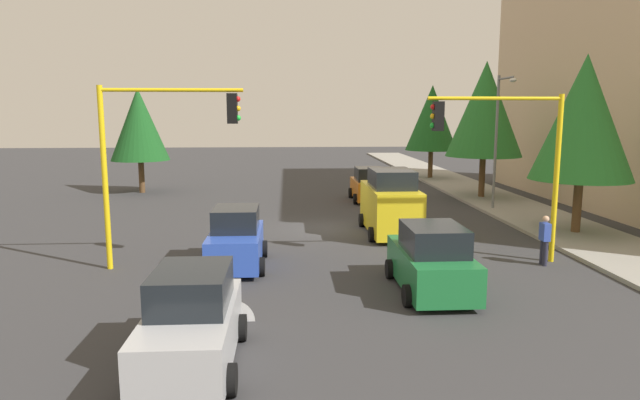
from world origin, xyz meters
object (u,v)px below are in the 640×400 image
pedestrian_crossing (545,239)px  tree_opposite_side (139,124)px  tree_roadside_mid (485,109)px  car_green (432,261)px  tree_roadside_near (584,118)px  car_silver (192,323)px  delivery_van_yellow (390,204)px  traffic_signal_near_right (158,141)px  car_orange (369,186)px  tree_roadside_far (432,118)px  car_blue (236,240)px  street_lamp_curbside (499,128)px  traffic_signal_near_left (506,145)px

pedestrian_crossing → tree_opposite_side: bearing=-135.7°
tree_roadside_mid → car_green: size_ratio=1.97×
tree_roadside_mid → tree_opposite_side: (-4.00, -21.00, -0.93)m
tree_roadside_near → car_silver: (11.33, -14.08, -4.00)m
tree_opposite_side → delivery_van_yellow: (13.23, 13.74, -3.10)m
tree_roadside_near → tree_opposite_side: bearing=-123.1°
traffic_signal_near_right → car_orange: (-13.70, 8.91, -3.31)m
tree_roadside_far → traffic_signal_near_right: bearing=-32.4°
tree_roadside_mid → car_blue: bearing=-43.8°
car_blue → car_green: (3.03, 5.84, 0.00)m
traffic_signal_near_right → car_green: traffic_signal_near_right is taller
car_silver → tree_roadside_near: bearing=128.8°
tree_roadside_near → traffic_signal_near_right: bearing=-76.2°
street_lamp_curbside → car_blue: size_ratio=1.87×
car_green → traffic_signal_near_right: bearing=-109.8°
street_lamp_curbside → tree_roadside_mid: 4.56m
tree_opposite_side → traffic_signal_near_right: bearing=16.3°
tree_roadside_mid → car_orange: (0.30, -6.83, -4.41)m
pedestrian_crossing → car_blue: bearing=-92.9°
traffic_signal_near_left → tree_roadside_near: 6.30m
traffic_signal_near_left → tree_roadside_far: bearing=171.0°
car_orange → car_green: size_ratio=0.94×
pedestrian_crossing → delivery_van_yellow: bearing=-140.6°
traffic_signal_near_left → tree_roadside_near: bearing=129.8°
traffic_signal_near_left → car_blue: (-0.08, -9.05, -3.15)m
tree_roadside_far → car_silver: bearing=-22.7°
traffic_signal_near_left → car_blue: bearing=-90.5°
tree_roadside_mid → car_blue: 19.79m
tree_roadside_near → car_green: tree_roadside_near is taller
delivery_van_yellow → car_blue: (4.69, -6.09, -0.39)m
tree_opposite_side → tree_roadside_near: bearing=56.9°
tree_roadside_far → delivery_van_yellow: (19.23, -6.76, -3.44)m
tree_roadside_mid → pedestrian_crossing: bearing=-11.7°
car_blue → car_green: bearing=62.5°
street_lamp_curbside → tree_roadside_near: (5.61, 1.30, 0.55)m
pedestrian_crossing → tree_roadside_far: bearing=174.2°
street_lamp_curbside → tree_roadside_far: bearing=178.8°
tree_roadside_mid → tree_roadside_far: size_ratio=1.12×
car_green → car_orange: bearing=177.7°
tree_roadside_near → car_blue: (3.92, -13.85, -4.00)m
street_lamp_curbside → car_blue: 16.13m
traffic_signal_near_right → traffic_signal_near_left: size_ratio=1.04×
car_orange → pedestrian_crossing: size_ratio=2.28×
delivery_van_yellow → car_green: size_ratio=1.17×
traffic_signal_near_left → car_silver: traffic_signal_near_left is taller
car_blue → car_silver: bearing=-1.8°
delivery_van_yellow → street_lamp_curbside: bearing=126.8°
tree_roadside_far → car_green: tree_roadside_far is taller
tree_roadside_near → pedestrian_crossing: 6.91m
traffic_signal_near_left → car_green: (2.96, -3.22, -3.15)m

